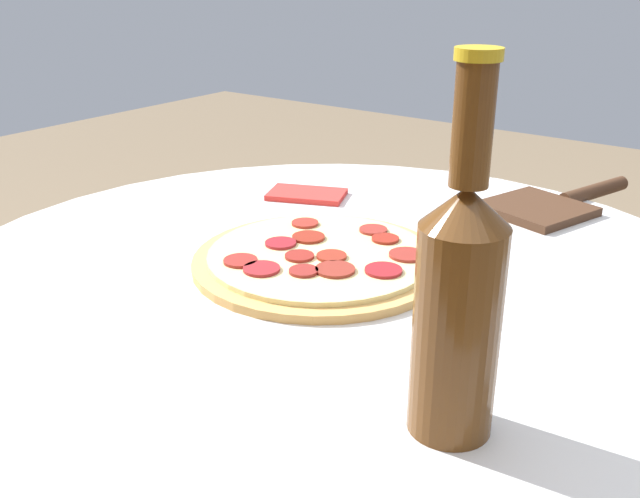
% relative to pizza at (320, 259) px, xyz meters
% --- Properties ---
extents(table, '(0.94, 0.94, 0.76)m').
position_rel_pizza_xyz_m(table, '(-0.03, 0.02, -0.20)').
color(table, silver).
rests_on(table, ground_plane).
extents(pizza, '(0.30, 0.30, 0.02)m').
position_rel_pizza_xyz_m(pizza, '(0.00, 0.00, 0.00)').
color(pizza, tan).
rests_on(pizza, table).
extents(beer_bottle, '(0.06, 0.06, 0.28)m').
position_rel_pizza_xyz_m(beer_bottle, '(-0.26, 0.19, 0.10)').
color(beer_bottle, '#563314').
rests_on(beer_bottle, table).
extents(pizza_paddle, '(0.16, 0.28, 0.02)m').
position_rel_pizza_xyz_m(pizza_paddle, '(-0.15, -0.36, -0.00)').
color(pizza_paddle, '#422819').
rests_on(pizza_paddle, table).
extents(napkin, '(0.13, 0.10, 0.01)m').
position_rel_pizza_xyz_m(napkin, '(0.17, -0.19, -0.00)').
color(napkin, red).
rests_on(napkin, table).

